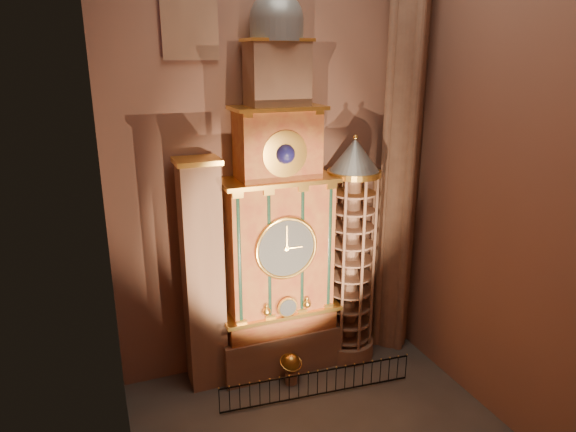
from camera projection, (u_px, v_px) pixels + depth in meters
name	position (u px, v px, depth m)	size (l,w,h in m)	color
wall_back	(269.00, 130.00, 22.04)	(22.00, 22.00, 0.00)	#8C5D4B
wall_left	(104.00, 171.00, 14.27)	(22.00, 22.00, 0.00)	#8C5D4B
wall_right	(499.00, 142.00, 19.14)	(22.00, 22.00, 0.00)	#8C5D4B
astronomical_clock	(278.00, 233.00, 22.41)	(5.60, 2.41, 16.70)	#8C634C
portrait_tower	(203.00, 276.00, 21.70)	(1.80, 1.60, 10.20)	#8C634C
stair_turret	(351.00, 254.00, 23.81)	(2.50, 2.50, 10.80)	#8C634C
gothic_pier	(403.00, 126.00, 23.27)	(2.04, 2.04, 22.00)	#8C634C
celestial_globe	(291.00, 366.00, 22.82)	(1.16, 1.11, 1.47)	#8C634C
iron_railing	(318.00, 383.00, 21.96)	(8.45, 0.75, 1.19)	black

